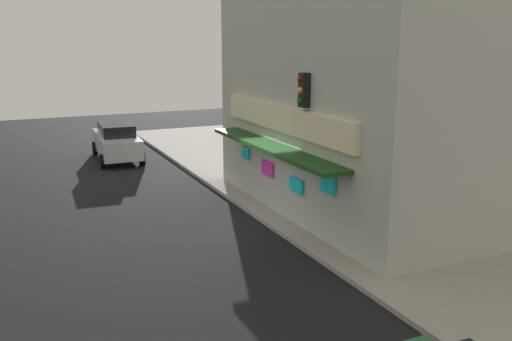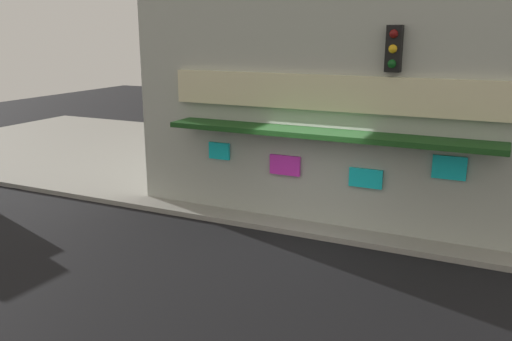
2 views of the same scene
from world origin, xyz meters
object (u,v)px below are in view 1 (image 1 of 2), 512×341
at_px(pedestrian, 288,181).
at_px(potted_plant_by_doorway, 324,191).
at_px(fire_hydrant, 373,241).
at_px(traffic_light, 309,126).
at_px(parked_car_silver, 117,141).
at_px(potted_plant_by_window, 385,214).
at_px(trash_can, 283,179).

relative_size(pedestrian, potted_plant_by_doorway, 1.77).
relative_size(fire_hydrant, potted_plant_by_doorway, 0.83).
bearing_deg(pedestrian, fire_hydrant, 1.81).
relative_size(traffic_light, pedestrian, 2.73).
bearing_deg(fire_hydrant, pedestrian, -178.19).
bearing_deg(pedestrian, parked_car_silver, -161.96).
height_order(fire_hydrant, pedestrian, pedestrian).
bearing_deg(parked_car_silver, potted_plant_by_window, 20.67).
bearing_deg(trash_can, traffic_light, -18.36).
bearing_deg(traffic_light, potted_plant_by_window, 64.88).
height_order(fire_hydrant, trash_can, same).
xyz_separation_m(fire_hydrant, parked_car_silver, (-15.10, -3.61, 0.36)).
height_order(traffic_light, potted_plant_by_doorway, traffic_light).
bearing_deg(fire_hydrant, parked_car_silver, -166.57).
bearing_deg(traffic_light, fire_hydrant, 12.88).
relative_size(traffic_light, trash_can, 5.83).
distance_m(trash_can, pedestrian, 2.48).
height_order(pedestrian, potted_plant_by_doorway, pedestrian).
xyz_separation_m(potted_plant_by_window, parked_car_silver, (-13.60, -5.13, 0.28)).
relative_size(trash_can, pedestrian, 0.47).
bearing_deg(potted_plant_by_window, trash_can, -172.32).
height_order(trash_can, potted_plant_by_doorway, potted_plant_by_doorway).
xyz_separation_m(potted_plant_by_doorway, parked_car_silver, (-10.97, -4.65, 0.21)).
relative_size(traffic_light, fire_hydrant, 5.84).
bearing_deg(potted_plant_by_window, fire_hydrant, -45.45).
distance_m(traffic_light, trash_can, 5.16).
distance_m(trash_can, potted_plant_by_window, 5.23).
bearing_deg(potted_plant_by_doorway, trash_can, -175.21).
distance_m(traffic_light, potted_plant_by_window, 3.47).
relative_size(trash_can, potted_plant_by_doorway, 0.83).
distance_m(potted_plant_by_doorway, potted_plant_by_window, 2.68).
bearing_deg(potted_plant_by_window, potted_plant_by_doorway, -169.56).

